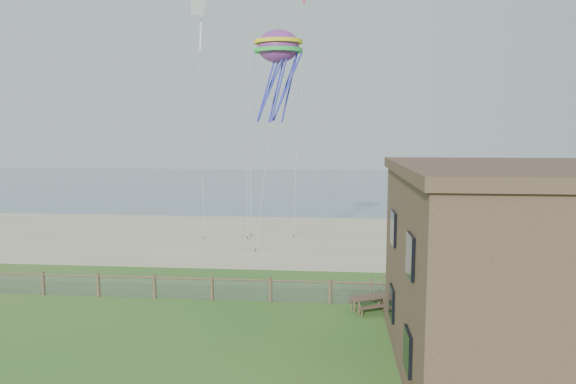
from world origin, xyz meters
name	(u,v)px	position (x,y,z in m)	size (l,w,h in m)	color
ground	(251,352)	(0.00, 0.00, 0.00)	(160.00, 160.00, 0.00)	#2D6221
sand_beach	(295,238)	(0.00, 22.00, 0.00)	(72.00, 20.00, 0.02)	tan
ocean	(315,184)	(0.00, 66.00, 0.00)	(160.00, 68.00, 0.02)	slate
chainlink_fence	(270,291)	(0.00, 6.00, 0.55)	(36.20, 0.20, 1.25)	brown
motel_deck	(547,312)	(13.00, 5.00, 0.25)	(15.00, 2.00, 0.50)	brown
picnic_table	(369,304)	(4.85, 5.00, 0.36)	(1.72, 1.30, 0.72)	brown
octopus_kite	(278,73)	(-0.44, 13.83, 12.24)	(3.06, 2.16, 6.30)	red
kite_white	(198,19)	(-6.24, 16.61, 16.22)	(1.16, 0.70, 2.87)	white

